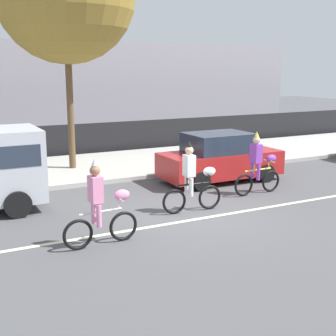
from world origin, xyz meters
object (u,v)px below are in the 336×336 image
at_px(parade_cyclist_purple, 258,167).
at_px(parked_car_red, 220,158).
at_px(parade_cyclist_pink, 101,208).
at_px(parade_cyclist_zebra, 193,181).

height_order(parade_cyclist_purple, parked_car_red, parade_cyclist_purple).
bearing_deg(parade_cyclist_pink, parked_car_red, 34.54).
xyz_separation_m(parade_cyclist_zebra, parked_car_red, (2.56, 2.59, -0.06)).
distance_m(parade_cyclist_zebra, parked_car_red, 3.64).
bearing_deg(parked_car_red, parade_cyclist_purple, -86.84).
xyz_separation_m(parade_cyclist_pink, parked_car_red, (5.52, 3.80, -0.06)).
relative_size(parade_cyclist_pink, parked_car_red, 0.47).
height_order(parade_cyclist_pink, parade_cyclist_zebra, same).
height_order(parade_cyclist_pink, parked_car_red, parade_cyclist_pink).
relative_size(parade_cyclist_zebra, parade_cyclist_purple, 1.00).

